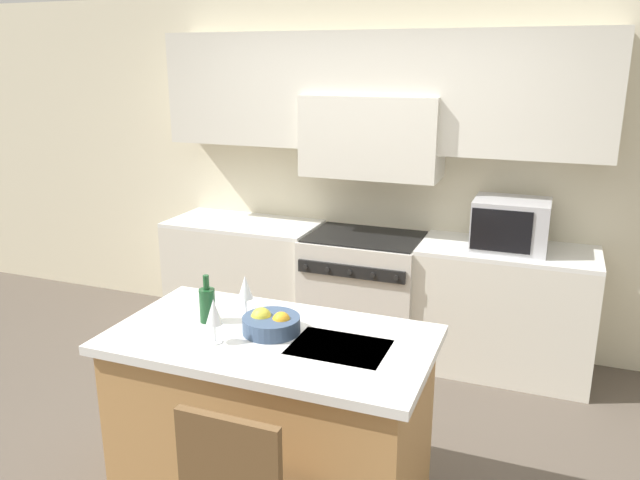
{
  "coord_description": "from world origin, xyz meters",
  "views": [
    {
      "loc": [
        1.31,
        -2.73,
        2.2
      ],
      "look_at": [
        0.06,
        0.53,
        1.18
      ],
      "focal_mm": 35.0,
      "sensor_mm": 36.0,
      "label": 1
    }
  ],
  "objects_px": {
    "range_stove": "(364,292)",
    "wine_glass_far": "(245,288)",
    "microwave": "(511,224)",
    "wine_glass_near": "(214,313)",
    "fruit_bowl": "(271,323)",
    "wine_bottle": "(207,304)"
  },
  "relations": [
    {
      "from": "range_stove",
      "to": "wine_bottle",
      "type": "bearing_deg",
      "value": -97.63
    },
    {
      "from": "range_stove",
      "to": "wine_glass_far",
      "type": "distance_m",
      "value": 1.83
    },
    {
      "from": "wine_glass_near",
      "to": "fruit_bowl",
      "type": "relative_size",
      "value": 0.77
    },
    {
      "from": "wine_glass_far",
      "to": "wine_bottle",
      "type": "bearing_deg",
      "value": -135.29
    },
    {
      "from": "wine_bottle",
      "to": "wine_glass_near",
      "type": "xyz_separation_m",
      "value": [
        0.16,
        -0.2,
        0.05
      ]
    },
    {
      "from": "wine_bottle",
      "to": "wine_glass_far",
      "type": "bearing_deg",
      "value": 44.71
    },
    {
      "from": "microwave",
      "to": "wine_glass_far",
      "type": "relative_size",
      "value": 2.35
    },
    {
      "from": "fruit_bowl",
      "to": "microwave",
      "type": "bearing_deg",
      "value": 63.31
    },
    {
      "from": "range_stove",
      "to": "wine_glass_far",
      "type": "height_order",
      "value": "wine_glass_far"
    },
    {
      "from": "microwave",
      "to": "wine_bottle",
      "type": "xyz_separation_m",
      "value": [
        -1.3,
        -1.88,
        -0.07
      ]
    },
    {
      "from": "wine_bottle",
      "to": "microwave",
      "type": "bearing_deg",
      "value": 55.43
    },
    {
      "from": "range_stove",
      "to": "microwave",
      "type": "height_order",
      "value": "microwave"
    },
    {
      "from": "wine_glass_near",
      "to": "fruit_bowl",
      "type": "height_order",
      "value": "wine_glass_near"
    },
    {
      "from": "microwave",
      "to": "wine_bottle",
      "type": "bearing_deg",
      "value": -124.57
    },
    {
      "from": "microwave",
      "to": "wine_glass_far",
      "type": "height_order",
      "value": "microwave"
    },
    {
      "from": "range_stove",
      "to": "wine_glass_near",
      "type": "xyz_separation_m",
      "value": [
        -0.09,
        -2.06,
        0.62
      ]
    },
    {
      "from": "range_stove",
      "to": "wine_glass_near",
      "type": "relative_size",
      "value": 4.26
    },
    {
      "from": "wine_glass_near",
      "to": "wine_bottle",
      "type": "bearing_deg",
      "value": 128.25
    },
    {
      "from": "wine_bottle",
      "to": "wine_glass_near",
      "type": "relative_size",
      "value": 1.14
    },
    {
      "from": "range_stove",
      "to": "wine_glass_far",
      "type": "bearing_deg",
      "value": -93.59
    },
    {
      "from": "wine_glass_near",
      "to": "wine_glass_far",
      "type": "height_order",
      "value": "same"
    },
    {
      "from": "wine_glass_far",
      "to": "fruit_bowl",
      "type": "height_order",
      "value": "wine_glass_far"
    }
  ]
}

